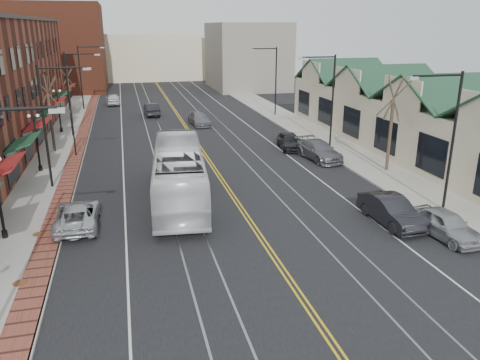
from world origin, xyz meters
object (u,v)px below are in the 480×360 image
parked_car_a (446,224)px  parked_car_d (290,141)px  transit_bus (179,173)px  parked_suv (77,215)px  parked_car_c (319,150)px  parked_car_b (391,211)px

parked_car_a → parked_car_d: (-1.61, 19.31, 0.01)m
transit_bus → parked_suv: transit_bus is taller
parked_car_c → parked_car_d: bearing=99.9°
parked_car_a → parked_car_b: parked_car_b is taller
transit_bus → parked_car_a: 15.49m
parked_suv → parked_car_b: (16.80, -3.73, 0.10)m
parked_car_b → parked_car_d: bearing=87.2°
parked_suv → parked_car_d: (16.99, 13.30, 0.06)m
parked_suv → parked_car_d: bearing=-141.8°
transit_bus → parked_car_d: (11.07, 10.47, -1.02)m
parked_car_b → parked_car_d: (0.19, 17.03, -0.04)m
parked_car_d → transit_bus: bearing=-129.4°
parked_car_a → parked_car_c: parked_car_c is taller
transit_bus → parked_suv: 6.65m
parked_car_a → parked_car_c: (-0.44, 15.51, 0.04)m
parked_car_b → parked_car_a: bearing=-53.9°
parked_suv → parked_car_b: size_ratio=1.04×
transit_bus → parked_car_b: transit_bus is taller
parked_car_c → parked_car_d: 3.97m
parked_car_b → parked_car_d: 17.03m
parked_suv → parked_car_a: size_ratio=1.14×
parked_car_b → parked_car_c: bearing=81.9°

